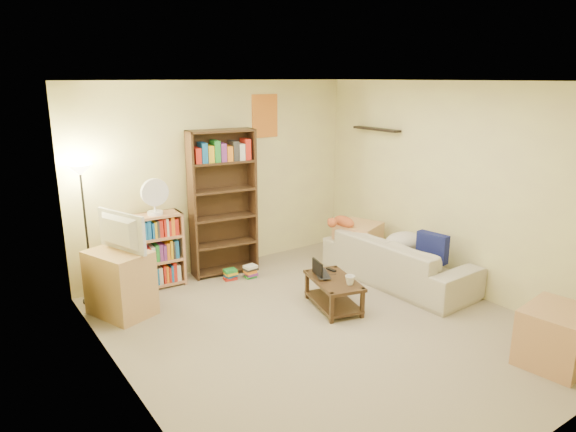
{
  "coord_description": "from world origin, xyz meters",
  "views": [
    {
      "loc": [
        -3.09,
        -3.79,
        2.54
      ],
      "look_at": [
        0.03,
        0.7,
        1.05
      ],
      "focal_mm": 32.0,
      "sensor_mm": 36.0,
      "label": 1
    }
  ],
  "objects_px": {
    "mug": "(350,280)",
    "television": "(116,233)",
    "floor_lamp": "(82,194)",
    "side_table": "(358,245)",
    "laptop": "(326,274)",
    "tabby_cat": "(342,222)",
    "short_bookshelf": "(153,251)",
    "sofa": "(398,260)",
    "tv_stand": "(120,283)",
    "desk_fan": "(155,196)",
    "tall_bookshelf": "(223,199)",
    "coffee_table": "(334,290)",
    "end_cabinet": "(556,336)"
  },
  "relations": [
    {
      "from": "mug",
      "to": "television",
      "type": "bearing_deg",
      "value": 145.03
    },
    {
      "from": "floor_lamp",
      "to": "side_table",
      "type": "distance_m",
      "value": 3.58
    },
    {
      "from": "laptop",
      "to": "floor_lamp",
      "type": "distance_m",
      "value": 2.87
    },
    {
      "from": "laptop",
      "to": "mug",
      "type": "bearing_deg",
      "value": -146.78
    },
    {
      "from": "tabby_cat",
      "to": "short_bookshelf",
      "type": "bearing_deg",
      "value": 159.79
    },
    {
      "from": "mug",
      "to": "sofa",
      "type": "bearing_deg",
      "value": 16.96
    },
    {
      "from": "side_table",
      "to": "tv_stand",
      "type": "bearing_deg",
      "value": 173.14
    },
    {
      "from": "floor_lamp",
      "to": "television",
      "type": "bearing_deg",
      "value": -70.52
    },
    {
      "from": "tabby_cat",
      "to": "laptop",
      "type": "distance_m",
      "value": 1.18
    },
    {
      "from": "tv_stand",
      "to": "desk_fan",
      "type": "distance_m",
      "value": 1.12
    },
    {
      "from": "tv_stand",
      "to": "television",
      "type": "distance_m",
      "value": 0.57
    },
    {
      "from": "television",
      "to": "short_bookshelf",
      "type": "xyz_separation_m",
      "value": [
        0.57,
        0.51,
        -0.47
      ]
    },
    {
      "from": "tall_bookshelf",
      "to": "desk_fan",
      "type": "relative_size",
      "value": 4.26
    },
    {
      "from": "television",
      "to": "floor_lamp",
      "type": "relative_size",
      "value": 0.45
    },
    {
      "from": "desk_fan",
      "to": "coffee_table",
      "type": "bearing_deg",
      "value": -50.6
    },
    {
      "from": "television",
      "to": "desk_fan",
      "type": "relative_size",
      "value": 1.63
    },
    {
      "from": "mug",
      "to": "side_table",
      "type": "relative_size",
      "value": 0.18
    },
    {
      "from": "mug",
      "to": "floor_lamp",
      "type": "bearing_deg",
      "value": 138.94
    },
    {
      "from": "television",
      "to": "desk_fan",
      "type": "distance_m",
      "value": 0.81
    },
    {
      "from": "television",
      "to": "end_cabinet",
      "type": "relative_size",
      "value": 1.15
    },
    {
      "from": "coffee_table",
      "to": "side_table",
      "type": "bearing_deg",
      "value": 51.24
    },
    {
      "from": "television",
      "to": "tall_bookshelf",
      "type": "xyz_separation_m",
      "value": [
        1.52,
        0.45,
        0.07
      ]
    },
    {
      "from": "mug",
      "to": "tv_stand",
      "type": "distance_m",
      "value": 2.51
    },
    {
      "from": "desk_fan",
      "to": "side_table",
      "type": "height_order",
      "value": "desk_fan"
    },
    {
      "from": "short_bookshelf",
      "to": "tall_bookshelf",
      "type": "bearing_deg",
      "value": -0.38
    },
    {
      "from": "mug",
      "to": "short_bookshelf",
      "type": "distance_m",
      "value": 2.45
    },
    {
      "from": "floor_lamp",
      "to": "end_cabinet",
      "type": "distance_m",
      "value": 5.0
    },
    {
      "from": "short_bookshelf",
      "to": "side_table",
      "type": "xyz_separation_m",
      "value": [
        2.57,
        -0.89,
        -0.16
      ]
    },
    {
      "from": "short_bookshelf",
      "to": "side_table",
      "type": "height_order",
      "value": "short_bookshelf"
    },
    {
      "from": "laptop",
      "to": "tall_bookshelf",
      "type": "xyz_separation_m",
      "value": [
        -0.49,
        1.54,
        0.65
      ]
    },
    {
      "from": "desk_fan",
      "to": "floor_lamp",
      "type": "distance_m",
      "value": 0.82
    },
    {
      "from": "side_table",
      "to": "desk_fan",
      "type": "bearing_deg",
      "value": 161.49
    },
    {
      "from": "tv_stand",
      "to": "tall_bookshelf",
      "type": "distance_m",
      "value": 1.71
    },
    {
      "from": "tv_stand",
      "to": "side_table",
      "type": "distance_m",
      "value": 3.17
    },
    {
      "from": "side_table",
      "to": "end_cabinet",
      "type": "bearing_deg",
      "value": -94.45
    },
    {
      "from": "sofa",
      "to": "floor_lamp",
      "type": "relative_size",
      "value": 1.26
    },
    {
      "from": "mug",
      "to": "side_table",
      "type": "bearing_deg",
      "value": 44.32
    },
    {
      "from": "desk_fan",
      "to": "television",
      "type": "bearing_deg",
      "value": -143.26
    },
    {
      "from": "tv_stand",
      "to": "side_table",
      "type": "relative_size",
      "value": 1.18
    },
    {
      "from": "coffee_table",
      "to": "side_table",
      "type": "relative_size",
      "value": 1.41
    },
    {
      "from": "sofa",
      "to": "laptop",
      "type": "relative_size",
      "value": 4.91
    },
    {
      "from": "sofa",
      "to": "tv_stand",
      "type": "relative_size",
      "value": 2.82
    },
    {
      "from": "tabby_cat",
      "to": "end_cabinet",
      "type": "xyz_separation_m",
      "value": [
        0.04,
        -2.94,
        -0.4
      ]
    },
    {
      "from": "coffee_table",
      "to": "laptop",
      "type": "xyz_separation_m",
      "value": [
        0.0,
        0.14,
        0.15
      ]
    },
    {
      "from": "tall_bookshelf",
      "to": "side_table",
      "type": "bearing_deg",
      "value": -19.28
    },
    {
      "from": "coffee_table",
      "to": "tv_stand",
      "type": "xyz_separation_m",
      "value": [
        -2.01,
        1.22,
        0.15
      ]
    },
    {
      "from": "tall_bookshelf",
      "to": "end_cabinet",
      "type": "height_order",
      "value": "tall_bookshelf"
    },
    {
      "from": "sofa",
      "to": "coffee_table",
      "type": "distance_m",
      "value": 1.17
    },
    {
      "from": "coffee_table",
      "to": "mug",
      "type": "relative_size",
      "value": 7.68
    },
    {
      "from": "coffee_table",
      "to": "television",
      "type": "xyz_separation_m",
      "value": [
        -2.01,
        1.22,
        0.73
      ]
    }
  ]
}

